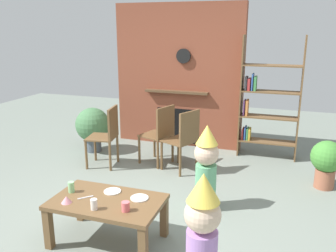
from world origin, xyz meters
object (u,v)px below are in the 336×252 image
(paper_plate_rear, at_px, (139,198))
(dining_chair_right, at_px, (184,137))
(child_with_cone_hat, at_px, (202,232))
(paper_cup_near_left, at_px, (94,204))
(child_in_pink, at_px, (206,165))
(potted_plant_short, at_px, (93,126))
(potted_plant_tall, at_px, (327,161))
(coffee_table, at_px, (107,207))
(birthday_cake_slice, at_px, (66,199))
(paper_plate_front, at_px, (112,191))
(paper_cup_center, at_px, (126,206))
(bookshelf, at_px, (265,102))
(paper_cup_near_right, at_px, (71,187))
(dining_chair_middle, at_px, (161,132))
(dining_chair_left, at_px, (107,133))

(paper_plate_rear, relative_size, dining_chair_right, 0.19)
(child_with_cone_hat, bearing_deg, paper_cup_near_left, 10.60)
(child_in_pink, bearing_deg, potted_plant_short, -83.24)
(child_in_pink, xyz_separation_m, potted_plant_short, (-2.21, 1.32, -0.09))
(paper_cup_near_left, distance_m, dining_chair_right, 2.12)
(potted_plant_tall, bearing_deg, coffee_table, -136.33)
(child_in_pink, height_order, potted_plant_tall, child_in_pink)
(coffee_table, bearing_deg, potted_plant_short, 123.03)
(child_in_pink, xyz_separation_m, dining_chair_right, (-0.53, 0.96, -0.01))
(coffee_table, bearing_deg, paper_plate_rear, 23.58)
(birthday_cake_slice, xyz_separation_m, child_with_cone_hat, (1.33, -0.21, 0.06))
(paper_plate_front, xyz_separation_m, child_in_pink, (0.76, 0.79, 0.07))
(paper_cup_center, xyz_separation_m, birthday_cake_slice, (-0.58, -0.04, -0.01))
(bookshelf, distance_m, paper_plate_front, 3.06)
(coffee_table, xyz_separation_m, child_in_pink, (0.73, 0.95, 0.15))
(child_in_pink, bearing_deg, paper_cup_near_right, -13.62)
(paper_cup_near_left, relative_size, child_in_pink, 0.10)
(dining_chair_middle, bearing_deg, birthday_cake_slice, 105.81)
(coffee_table, height_order, child_with_cone_hat, child_with_cone_hat)
(potted_plant_tall, bearing_deg, potted_plant_short, 175.27)
(dining_chair_left, xyz_separation_m, potted_plant_short, (-0.55, 0.51, -0.08))
(potted_plant_short, bearing_deg, dining_chair_middle, -8.65)
(child_with_cone_hat, relative_size, dining_chair_middle, 1.12)
(coffee_table, relative_size, paper_plate_front, 6.21)
(dining_chair_right, height_order, potted_plant_tall, dining_chair_right)
(coffee_table, relative_size, child_with_cone_hat, 1.04)
(paper_cup_near_left, distance_m, paper_plate_rear, 0.44)
(paper_cup_near_right, bearing_deg, coffee_table, -5.05)
(paper_plate_front, relative_size, dining_chair_left, 0.19)
(child_in_pink, bearing_deg, paper_plate_rear, 8.97)
(child_in_pink, bearing_deg, paper_plate_front, -6.53)
(child_with_cone_hat, xyz_separation_m, potted_plant_tall, (1.06, 2.36, -0.16))
(paper_cup_near_right, relative_size, paper_plate_rear, 0.63)
(paper_cup_near_right, bearing_deg, potted_plant_short, 115.56)
(dining_chair_left, bearing_deg, potted_plant_short, -52.37)
(paper_cup_near_right, distance_m, child_in_pink, 1.46)
(paper_plate_rear, xyz_separation_m, dining_chair_left, (-1.21, 1.64, 0.06))
(child_in_pink, height_order, dining_chair_middle, child_in_pink)
(paper_cup_near_left, xyz_separation_m, potted_plant_short, (-1.45, 2.47, -0.06))
(potted_plant_short, bearing_deg, child_in_pink, -30.80)
(bookshelf, height_order, birthday_cake_slice, bookshelf)
(child_in_pink, relative_size, potted_plant_tall, 1.57)
(dining_chair_middle, relative_size, dining_chair_right, 1.00)
(paper_cup_near_right, relative_size, paper_cup_center, 1.23)
(birthday_cake_slice, bearing_deg, paper_plate_front, 48.47)
(paper_cup_near_left, xyz_separation_m, paper_plate_front, (-0.01, 0.36, -0.04))
(bookshelf, bearing_deg, paper_cup_near_right, -119.08)
(paper_cup_near_right, height_order, child_in_pink, child_in_pink)
(bookshelf, relative_size, dining_chair_right, 2.11)
(paper_cup_near_left, distance_m, potted_plant_short, 2.86)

